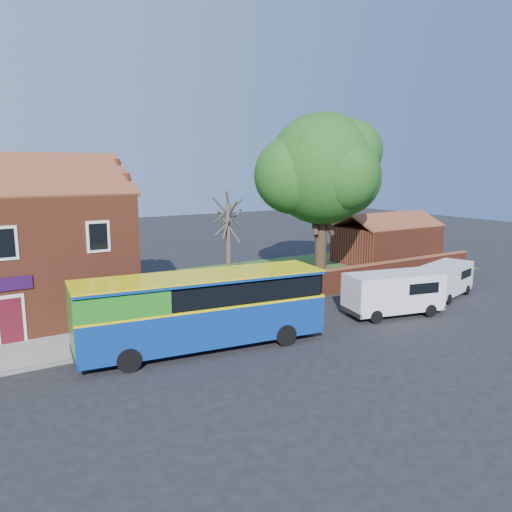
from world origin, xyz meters
TOP-DOWN VIEW (x-y plane):
  - ground at (0.00, 0.00)m, footprint 120.00×120.00m
  - pavement at (-7.00, 5.75)m, footprint 18.00×3.50m
  - kerb at (-7.00, 4.00)m, footprint 18.00×0.15m
  - grass_strip at (13.00, 13.00)m, footprint 26.00×12.00m
  - boundary_wall at (13.00, 7.00)m, footprint 22.00×0.38m
  - outbuilding at (22.00, 13.00)m, footprint 8.20×5.06m
  - bus at (-0.28, 2.73)m, footprint 11.03×3.95m
  - van_near at (10.93, 1.86)m, footprint 5.52×3.14m
  - van_far at (16.43, 2.90)m, footprint 4.92×3.03m
  - large_tree at (12.66, 10.30)m, footprint 9.36×7.40m
  - bare_tree at (5.45, 10.18)m, footprint 2.30×2.74m

SIDE VIEW (x-z plane):
  - ground at x=0.00m, z-range 0.00..0.00m
  - grass_strip at x=13.00m, z-range 0.00..0.04m
  - pavement at x=-7.00m, z-range 0.00..0.12m
  - kerb at x=-7.00m, z-range 0.00..0.14m
  - boundary_wall at x=13.00m, z-range 0.01..1.61m
  - van_far at x=16.43m, z-range 0.12..2.13m
  - van_near at x=10.93m, z-range 0.14..2.42m
  - outbuilding at x=22.00m, z-range -0.48..3.69m
  - bus at x=-0.28m, z-range 0.22..3.50m
  - bare_tree at x=5.45m, z-range 0.08..6.22m
  - large_tree at x=12.66m, z-range 1.77..13.18m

